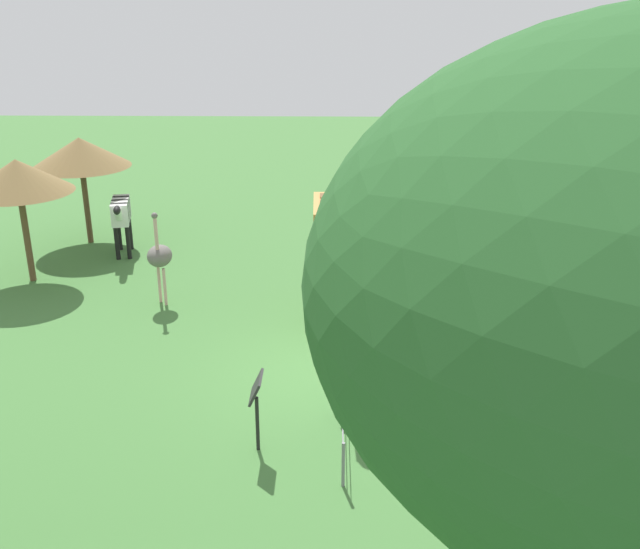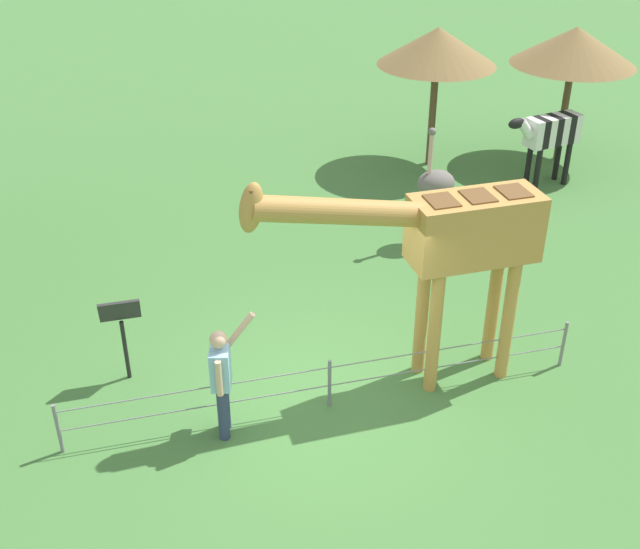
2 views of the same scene
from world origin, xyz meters
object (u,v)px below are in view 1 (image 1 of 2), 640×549
(zebra, at_px, (121,214))
(visitor, at_px, (352,365))
(ostrich, at_px, (160,256))
(shade_hut_near, at_px, (80,153))
(info_sign, at_px, (256,397))
(giraffe, at_px, (331,234))
(shade_hut_far, at_px, (17,176))

(zebra, bearing_deg, visitor, 37.55)
(zebra, bearing_deg, ostrich, 28.44)
(zebra, height_order, ostrich, ostrich)
(shade_hut_near, xyz_separation_m, info_sign, (10.15, 5.86, -1.66))
(visitor, relative_size, ostrich, 0.78)
(visitor, relative_size, zebra, 0.96)
(giraffe, bearing_deg, visitor, 6.98)
(shade_hut_far, bearing_deg, visitor, 52.77)
(visitor, xyz_separation_m, shade_hut_near, (-8.99, -7.37, 1.71))
(giraffe, relative_size, ostrich, 1.77)
(shade_hut_far, height_order, info_sign, shade_hut_far)
(visitor, bearing_deg, giraffe, -173.02)
(ostrich, xyz_separation_m, shade_hut_near, (-4.40, -3.08, 1.44))
(shade_hut_near, relative_size, info_sign, 2.30)
(info_sign, bearing_deg, visitor, 127.40)
(visitor, xyz_separation_m, ostrich, (-4.60, -4.29, 0.27))
(visitor, height_order, zebra, visitor)
(shade_hut_far, bearing_deg, info_sign, 41.77)
(zebra, bearing_deg, shade_hut_far, -43.64)
(zebra, distance_m, info_sign, 10.14)
(shade_hut_far, relative_size, info_sign, 2.34)
(visitor, relative_size, info_sign, 1.33)
(ostrich, bearing_deg, giraffe, 69.03)
(visitor, distance_m, shade_hut_near, 11.75)
(info_sign, bearing_deg, ostrich, -154.21)
(zebra, height_order, info_sign, zebra)
(giraffe, height_order, shade_hut_far, giraffe)
(zebra, height_order, shade_hut_far, shade_hut_far)
(ostrich, distance_m, shade_hut_far, 4.15)
(giraffe, relative_size, shade_hut_far, 1.29)
(zebra, bearing_deg, info_sign, 26.77)
(giraffe, height_order, ostrich, giraffe)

